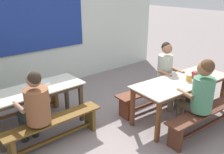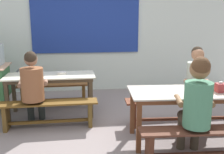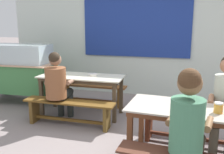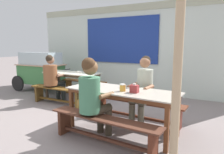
{
  "view_description": "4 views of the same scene",
  "coord_description": "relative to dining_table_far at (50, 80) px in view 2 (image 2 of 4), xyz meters",
  "views": [
    {
      "loc": [
        -2.26,
        -2.57,
        2.28
      ],
      "look_at": [
        0.01,
        0.2,
        0.91
      ],
      "focal_mm": 39.13,
      "sensor_mm": 36.0,
      "label": 1
    },
    {
      "loc": [
        -0.45,
        -3.61,
        1.72
      ],
      "look_at": [
        0.04,
        0.24,
        0.83
      ],
      "focal_mm": 42.36,
      "sensor_mm": 36.0,
      "label": 2
    },
    {
      "loc": [
        0.85,
        -3.24,
        1.7
      ],
      "look_at": [
        -0.19,
        0.33,
        0.89
      ],
      "focal_mm": 41.09,
      "sensor_mm": 36.0,
      "label": 3
    },
    {
      "loc": [
        2.63,
        -3.35,
        1.48
      ],
      "look_at": [
        0.44,
        0.67,
        0.75
      ],
      "focal_mm": 33.22,
      "sensor_mm": 36.0,
      "label": 4
    }
  ],
  "objects": [
    {
      "name": "soup_bowl",
      "position": [
        0.2,
        0.06,
        0.1
      ],
      "size": [
        0.16,
        0.16,
        0.04
      ],
      "primitive_type": "cylinder",
      "color": "silver",
      "rests_on": "dining_table_far"
    },
    {
      "name": "bench_far_front",
      "position": [
        0.01,
        -0.57,
        -0.36
      ],
      "size": [
        1.54,
        0.31,
        0.42
      ],
      "color": "brown",
      "rests_on": "ground_plane"
    },
    {
      "name": "person_left_back_turned",
      "position": [
        -0.21,
        -0.5,
        0.04
      ],
      "size": [
        0.47,
        0.61,
        1.22
      ],
      "color": "#242A27",
      "rests_on": "ground_plane"
    },
    {
      "name": "person_right_near_table",
      "position": [
        2.31,
        -0.79,
        0.06
      ],
      "size": [
        0.43,
        0.52,
        1.27
      ],
      "color": "#686452",
      "rests_on": "ground_plane"
    },
    {
      "name": "bench_far_back",
      "position": [
        -0.01,
        0.57,
        -0.36
      ],
      "size": [
        1.42,
        0.28,
        0.42
      ],
      "color": "brown",
      "rests_on": "ground_plane"
    },
    {
      "name": "bench_near_front",
      "position": [
        2.08,
        -1.84,
        -0.36
      ],
      "size": [
        1.81,
        0.38,
        0.42
      ],
      "color": "#512C1E",
      "rests_on": "ground_plane"
    },
    {
      "name": "ground_plane",
      "position": [
        0.95,
        -0.96,
        -0.65
      ],
      "size": [
        40.0,
        40.0,
        0.0
      ],
      "primitive_type": "plane",
      "color": "gray"
    },
    {
      "name": "tissue_box",
      "position": [
        2.37,
        -1.37,
        0.14
      ],
      "size": [
        0.12,
        0.11,
        0.14
      ],
      "color": "maroon",
      "rests_on": "dining_table_near"
    },
    {
      "name": "dining_table_near",
      "position": [
        2.11,
        -1.28,
        0.01
      ],
      "size": [
        1.93,
        0.82,
        0.73
      ],
      "color": "#B9AF9F",
      "rests_on": "ground_plane"
    },
    {
      "name": "backdrop_wall",
      "position": [
        0.94,
        1.63,
        0.75
      ],
      "size": [
        6.73,
        0.23,
        2.65
      ],
      "color": "silver",
      "rests_on": "ground_plane"
    },
    {
      "name": "person_near_front",
      "position": [
        1.86,
        -1.77,
        0.09
      ],
      "size": [
        0.48,
        0.56,
        1.29
      ],
      "color": "#42382B",
      "rests_on": "ground_plane"
    },
    {
      "name": "condiment_jar",
      "position": [
        2.17,
        -1.36,
        0.14
      ],
      "size": [
        0.1,
        0.1,
        0.12
      ],
      "color": "gold",
      "rests_on": "dining_table_near"
    },
    {
      "name": "dining_table_far",
      "position": [
        0.0,
        0.0,
        0.0
      ],
      "size": [
        1.54,
        0.64,
        0.73
      ],
      "color": "beige",
      "rests_on": "ground_plane"
    },
    {
      "name": "bench_near_back",
      "position": [
        2.15,
        -0.71,
        -0.35
      ],
      "size": [
        1.88,
        0.42,
        0.42
      ],
      "color": "brown",
      "rests_on": "ground_plane"
    }
  ]
}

